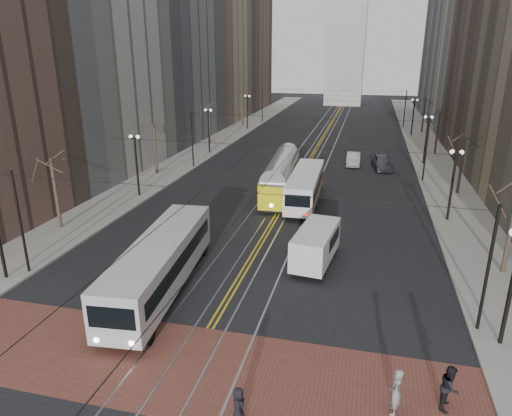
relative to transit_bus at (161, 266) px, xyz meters
The scene contains 21 objects.
ground 4.69m from the transit_bus, 27.20° to the right, with size 260.00×260.00×0.00m, color black.
sidewalk_left 44.40m from the transit_bus, 104.44° to the left, with size 5.00×140.00×0.15m, color gray.
sidewalk_right 46.99m from the transit_bus, 66.22° to the left, with size 5.00×140.00×0.15m, color gray.
crosswalk_band 7.36m from the transit_bus, 56.84° to the right, with size 25.00×6.00×0.01m, color brown.
streetcar_rails 43.19m from the transit_bus, 84.77° to the left, with size 4.80×130.00×0.02m, color gray.
centre_lines 43.19m from the transit_bus, 84.77° to the left, with size 0.42×130.00×0.01m, color gold.
building_left_mid 51.36m from the transit_bus, 116.12° to the left, with size 16.00×20.00×34.00m, color slate.
building_left_far 88.64m from the transit_bus, 104.40° to the left, with size 16.00×20.00×40.00m, color brown.
building_right_far 90.88m from the transit_bus, 70.68° to the left, with size 16.00×20.00×40.00m, color slate.
lamp_posts 27.04m from the transit_bus, 81.63° to the left, with size 27.60×57.20×5.60m.
street_trees 33.48m from the transit_bus, 83.25° to the left, with size 31.68×53.28×5.60m.
trolley_wires 33.12m from the transit_bus, 83.16° to the left, with size 25.96×120.00×6.60m.
transit_bus is the anchor object (origin of this frame).
streetcar 20.33m from the transit_bus, 81.31° to the left, with size 2.33×12.57×2.96m, color yellow.
rear_bus 18.83m from the transit_bus, 72.27° to the left, with size 2.37×10.90×2.84m, color white.
cargo_van 9.88m from the transit_bus, 34.47° to the left, with size 2.09×5.44×2.41m, color silver.
sedan_grey 34.84m from the transit_bus, 68.63° to the left, with size 1.96×4.87×1.66m, color #3D3F44.
sedan_silver 34.89m from the transit_bus, 74.41° to the left, with size 1.58×4.53×1.49m, color #9B9DA2.
pedestrian_a 11.06m from the transit_bus, 50.58° to the right, with size 0.76×0.49×1.55m, color black.
pedestrian_b 14.25m from the transit_bus, 27.68° to the right, with size 0.71×0.46×1.94m, color gray.
pedestrian_c 15.76m from the transit_bus, 21.61° to the right, with size 0.91×0.71×1.87m, color black.
Camera 1 is at (6.90, -19.37, 13.15)m, focal length 32.00 mm.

